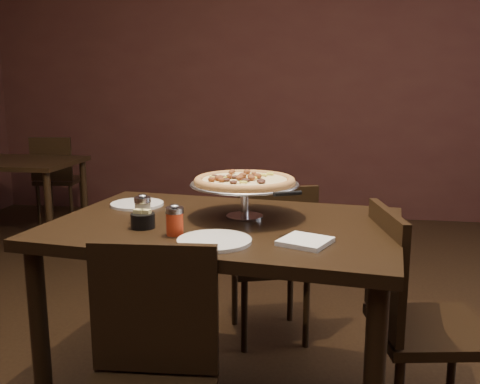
# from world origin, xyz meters

# --- Properties ---
(room) EXTENTS (6.04, 7.04, 2.84)m
(room) POSITION_xyz_m (0.06, 0.03, 1.40)
(room) COLOR black
(room) RESTS_ON ground
(dining_table) EXTENTS (1.38, 1.00, 0.80)m
(dining_table) POSITION_xyz_m (0.04, 0.10, 0.70)
(dining_table) COLOR black
(dining_table) RESTS_ON ground
(background_table) EXTENTS (1.10, 0.74, 0.69)m
(background_table) POSITION_xyz_m (-2.20, 2.25, 0.60)
(background_table) COLOR black
(background_table) RESTS_ON ground
(pizza_stand) EXTENTS (0.42, 0.42, 0.17)m
(pizza_stand) POSITION_xyz_m (0.10, 0.19, 0.94)
(pizza_stand) COLOR #AFAFB6
(pizza_stand) RESTS_ON dining_table
(parmesan_shaker) EXTENTS (0.06, 0.06, 0.11)m
(parmesan_shaker) POSITION_xyz_m (-0.26, 0.05, 0.85)
(parmesan_shaker) COLOR beige
(parmesan_shaker) RESTS_ON dining_table
(pepper_flake_shaker) EXTENTS (0.06, 0.06, 0.11)m
(pepper_flake_shaker) POSITION_xyz_m (-0.10, -0.10, 0.85)
(pepper_flake_shaker) COLOR #99270D
(pepper_flake_shaker) RESTS_ON dining_table
(packet_caddy) EXTENTS (0.09, 0.09, 0.07)m
(packet_caddy) POSITION_xyz_m (-0.24, -0.02, 0.83)
(packet_caddy) COLOR black
(packet_caddy) RESTS_ON dining_table
(napkin_stack) EXTENTS (0.19, 0.19, 0.02)m
(napkin_stack) POSITION_xyz_m (0.35, -0.13, 0.81)
(napkin_stack) COLOR silver
(napkin_stack) RESTS_ON dining_table
(plate_left) EXTENTS (0.22, 0.22, 0.01)m
(plate_left) POSITION_xyz_m (-0.39, 0.32, 0.81)
(plate_left) COLOR white
(plate_left) RESTS_ON dining_table
(plate_near) EXTENTS (0.25, 0.25, 0.01)m
(plate_near) POSITION_xyz_m (0.05, -0.16, 0.81)
(plate_near) COLOR white
(plate_near) RESTS_ON dining_table
(serving_spatula) EXTENTS (0.14, 0.14, 0.02)m
(serving_spatula) POSITION_xyz_m (0.28, -0.01, 0.94)
(serving_spatula) COLOR #AFAFB6
(serving_spatula) RESTS_ON pizza_stand
(chair_far) EXTENTS (0.49, 0.49, 0.84)m
(chair_far) POSITION_xyz_m (0.15, 0.76, 0.46)
(chair_far) COLOR black
(chair_far) RESTS_ON ground
(chair_near) EXTENTS (0.42, 0.42, 0.85)m
(chair_near) POSITION_xyz_m (-0.09, -0.46, 0.46)
(chair_near) COLOR black
(chair_near) RESTS_ON ground
(chair_side) EXTENTS (0.48, 0.48, 0.87)m
(chair_side) POSITION_xyz_m (0.74, 0.10, 0.48)
(chair_side) COLOR black
(chair_side) RESTS_ON ground
(bg_chair_far) EXTENTS (0.43, 0.43, 0.83)m
(bg_chair_far) POSITION_xyz_m (-2.13, 2.89, 0.45)
(bg_chair_far) COLOR black
(bg_chair_far) RESTS_ON ground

